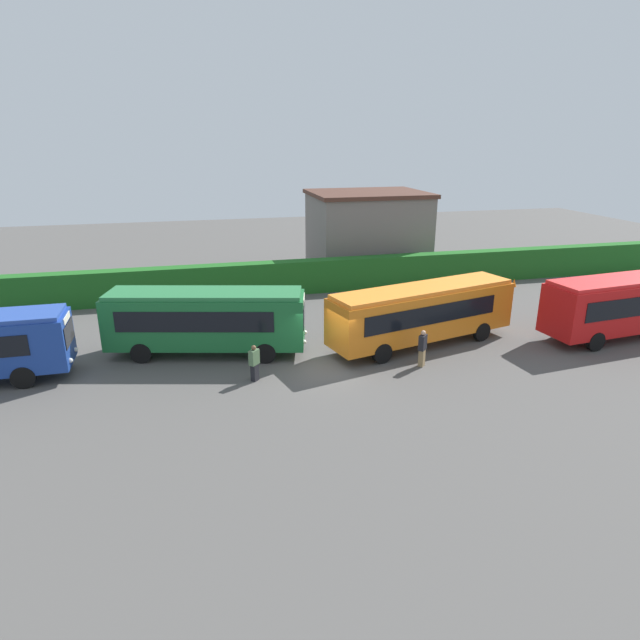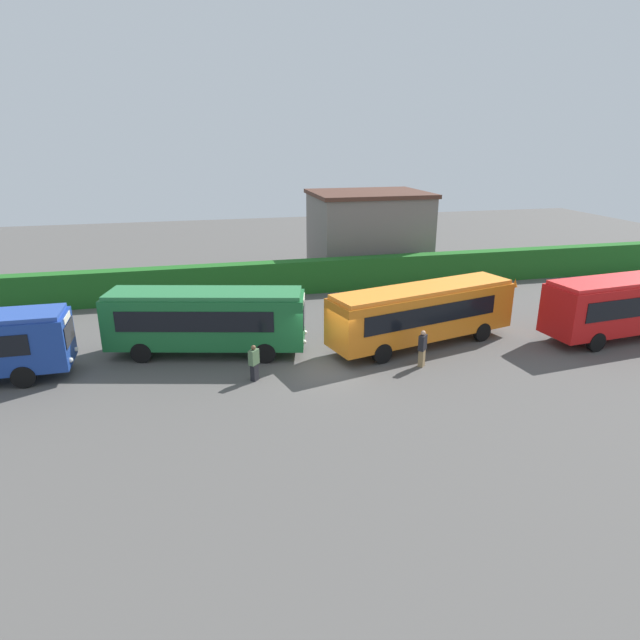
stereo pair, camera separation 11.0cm
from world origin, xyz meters
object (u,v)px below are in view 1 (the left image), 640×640
Objects in this scene: person_left at (41,339)px; bus_red at (625,303)px; person_center at (254,362)px; person_far at (395,305)px; traffic_cone at (514,283)px; bus_orange at (423,312)px; person_right at (422,348)px; bus_green at (206,319)px.

bus_red is at bearing 118.87° from person_left.
person_far is at bearing -100.85° from person_center.
person_center is 2.78× the size of traffic_cone.
bus_orange reaches higher than person_center.
person_center is 1.02× the size of person_far.
person_right is at bearing -138.33° from person_center.
person_left is 18.88m from person_far.
person_far is at bearing 131.32° from person_left.
person_right is at bearing 110.09° from person_left.
person_right reaches higher than traffic_cone.
person_right reaches higher than person_center.
person_far is (0.17, 4.14, -0.94)m from bus_orange.
person_center is at bearing -48.99° from bus_green.
traffic_cone is (29.84, 6.21, -0.68)m from person_left.
bus_red is 5.18× the size of person_left.
person_left reaches higher than traffic_cone.
bus_orange is at bearing -141.33° from traffic_cone.
bus_green is at bearing -157.46° from person_right.
bus_red is at bearing -133.87° from person_center.
bus_orange is 6.27× the size of person_center.
bus_orange is 18.88m from person_left.
bus_green is 10.88m from bus_orange.
bus_green is 10.48m from person_right.
person_left is 1.12× the size of person_far.
bus_orange is 14.40m from traffic_cone.
person_left is 30.49m from traffic_cone.
bus_red is 5.81× the size of person_far.
person_center is 7.83m from person_right.
person_left is 3.06× the size of traffic_cone.
person_right is (9.68, -3.92, -0.92)m from bus_green.
person_right is at bearing -8.11° from bus_green.
bus_red is 29.87m from person_left.
person_right is at bearing -165.57° from person_far.
bus_green is 1.04× the size of bus_red.
person_left is at bearing -176.50° from bus_green.
traffic_cone is at bearing -41.16° from person_far.
person_right is 1.09× the size of person_far.
bus_red reaches higher than person_far.
person_left is at bearing -168.25° from traffic_cone.
traffic_cone is at bearing 24.31° from bus_orange.
traffic_cone is (0.29, 10.47, -1.59)m from bus_red.
person_center is at bearing -137.59° from person_right.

